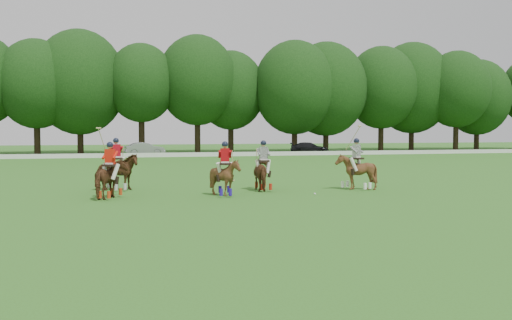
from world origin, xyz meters
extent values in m
plane|color=#35691E|center=(0.00, 0.00, 0.00)|extent=(180.00, 180.00, 0.00)
cylinder|color=black|center=(-11.63, 48.49, 2.32)|extent=(0.70, 0.70, 4.64)
ellipsoid|color=black|center=(-11.63, 48.49, 7.95)|extent=(8.80, 8.80, 10.13)
cylinder|color=black|center=(-6.99, 49.52, 2.16)|extent=(0.70, 0.70, 4.31)
ellipsoid|color=black|center=(-6.99, 49.52, 8.31)|extent=(10.67, 10.67, 12.27)
cylinder|color=black|center=(-0.04, 48.00, 2.62)|extent=(0.70, 0.70, 5.24)
ellipsoid|color=black|center=(-0.04, 48.00, 8.26)|extent=(8.06, 8.06, 9.26)
cylinder|color=black|center=(6.63, 48.24, 2.59)|extent=(0.70, 0.70, 5.19)
ellipsoid|color=black|center=(6.63, 48.24, 8.75)|extent=(9.50, 9.50, 10.92)
cylinder|color=black|center=(11.06, 49.62, 2.24)|extent=(0.70, 0.70, 4.48)
ellipsoid|color=black|center=(11.06, 49.62, 7.71)|extent=(8.60, 8.60, 9.89)
cylinder|color=black|center=(18.54, 46.82, 2.11)|extent=(0.70, 0.70, 4.21)
ellipsoid|color=black|center=(18.54, 46.82, 8.00)|extent=(10.11, 10.11, 11.63)
cylinder|color=black|center=(23.25, 48.17, 2.03)|extent=(0.70, 0.70, 4.07)
ellipsoid|color=black|center=(23.25, 48.17, 7.99)|extent=(10.46, 10.46, 12.03)
cylinder|color=black|center=(31.16, 48.38, 2.40)|extent=(0.70, 0.70, 4.79)
ellipsoid|color=black|center=(31.16, 48.38, 8.35)|extent=(9.47, 9.47, 10.89)
cylinder|color=black|center=(36.59, 49.92, 2.22)|extent=(0.70, 0.70, 4.44)
ellipsoid|color=black|center=(36.59, 49.92, 8.51)|extent=(10.84, 10.84, 12.47)
cylinder|color=black|center=(41.42, 46.74, 2.43)|extent=(0.70, 0.70, 4.86)
ellipsoid|color=black|center=(41.42, 46.74, 8.21)|extent=(8.94, 8.94, 10.28)
cylinder|color=black|center=(46.86, 49.73, 1.95)|extent=(0.70, 0.70, 3.90)
ellipsoid|color=black|center=(46.86, 49.73, 7.38)|extent=(9.29, 9.29, 10.68)
cube|color=white|center=(0.00, 38.00, 0.22)|extent=(120.00, 0.10, 0.44)
imported|color=#95969A|center=(-0.10, 42.50, 0.70)|extent=(4.42, 2.05, 1.40)
imported|color=black|center=(18.89, 42.50, 0.65)|extent=(4.83, 3.25, 1.30)
imported|color=#4B2614|center=(-4.29, 3.15, 0.77)|extent=(1.52, 2.00, 1.54)
cube|color=black|center=(-4.29, 3.15, 1.34)|extent=(0.63, 0.69, 0.08)
cylinder|color=tan|center=(-4.56, 3.27, 2.26)|extent=(0.35, 0.71, 1.08)
imported|color=#4B2614|center=(-3.98, 6.16, 0.84)|extent=(1.98, 1.81, 1.67)
cube|color=black|center=(-3.98, 6.16, 1.45)|extent=(0.57, 0.66, 0.08)
cylinder|color=tan|center=(-3.69, 6.24, 1.37)|extent=(0.08, 0.21, 1.29)
imported|color=#4B2614|center=(0.30, 2.81, 0.77)|extent=(1.46, 1.58, 1.54)
cube|color=black|center=(0.30, 2.81, 1.34)|extent=(0.53, 0.62, 0.08)
cylinder|color=tan|center=(0.60, 2.76, 1.26)|extent=(0.06, 0.21, 1.29)
imported|color=#4B2614|center=(2.43, 4.48, 0.77)|extent=(0.89, 1.86, 1.54)
cube|color=black|center=(2.43, 4.48, 1.34)|extent=(0.46, 0.57, 0.08)
cylinder|color=tan|center=(2.13, 4.49, 1.26)|extent=(0.04, 0.21, 1.29)
imported|color=#4B2614|center=(6.61, 3.66, 0.83)|extent=(1.92, 1.98, 1.65)
cube|color=black|center=(6.61, 3.66, 1.44)|extent=(0.67, 0.71, 0.08)
cylinder|color=tan|center=(6.36, 3.51, 2.36)|extent=(0.43, 0.67, 1.08)
sphere|color=white|center=(4.04, 2.22, 0.04)|extent=(0.09, 0.09, 0.09)
camera|label=1|loc=(-4.61, -20.18, 2.72)|focal=40.00mm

